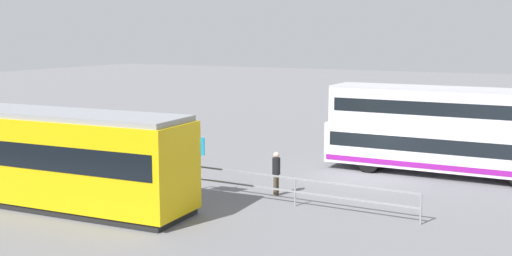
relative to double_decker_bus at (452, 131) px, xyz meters
The scene contains 6 objects.
ground_plane 4.26m from the double_decker_bus, 28.19° to the left, with size 160.00×160.00×0.00m, color slate.
double_decker_bus is the anchor object (origin of this frame).
tram_yellow 17.67m from the double_decker_bus, 43.50° to the left, with size 12.82×3.44×3.56m.
pedestrian_near_railing 8.80m from the double_decker_bus, 52.21° to the left, with size 0.35×0.36×1.76m.
pedestrian_railing 9.02m from the double_decker_bus, 63.14° to the left, with size 9.43×0.22×1.08m.
info_sign 12.00m from the double_decker_bus, 47.50° to the left, with size 1.25×0.17×2.54m.
Camera 1 is at (-8.76, 26.90, 6.36)m, focal length 44.08 mm.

